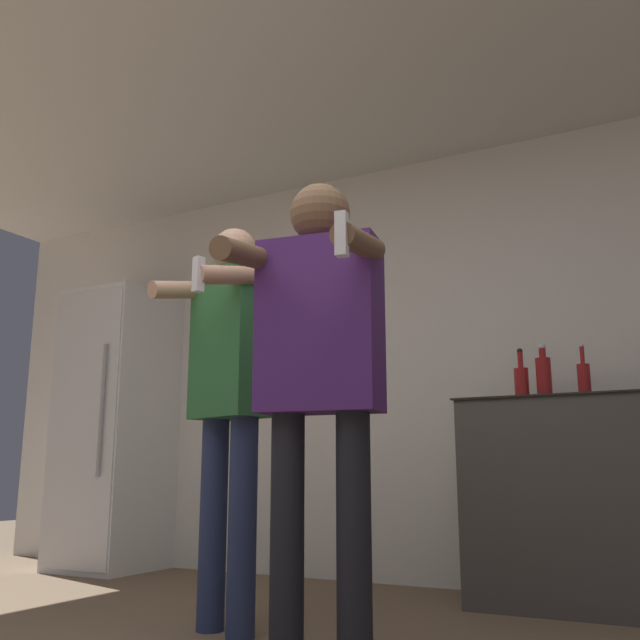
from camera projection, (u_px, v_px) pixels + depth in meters
wall_back at (441, 362)px, 4.23m from camera, size 7.00×0.06×2.55m
ceiling_slab at (339, 49)px, 3.34m from camera, size 7.00×3.14×0.05m
refrigerator at (115, 428)px, 4.87m from camera, size 0.61×0.66×1.86m
counter at (608, 502)px, 3.37m from camera, size 1.31×0.63×0.99m
bottle_amber_bourbon at (584, 379)px, 3.52m from camera, size 0.06×0.06×0.27m
bottle_dark_rum at (544, 376)px, 3.61m from camera, size 0.08×0.08×0.29m
bottle_green_wine at (522, 382)px, 3.66m from camera, size 0.07×0.07×0.27m
person_woman_foreground at (319, 357)px, 2.52m from camera, size 0.55×0.57×1.68m
person_man_side at (230, 380)px, 3.03m from camera, size 0.49×0.51×1.69m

